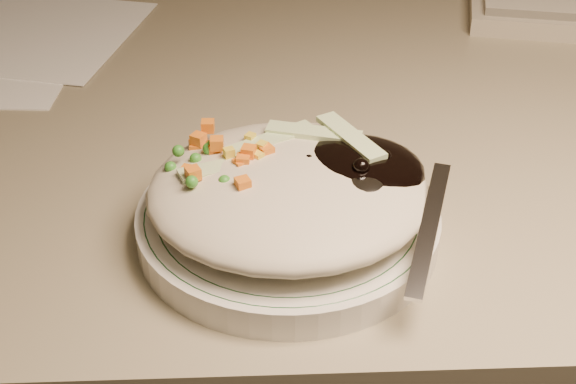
{
  "coord_description": "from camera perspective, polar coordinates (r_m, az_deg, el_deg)",
  "views": [
    {
      "loc": [
        -0.12,
        0.71,
        1.09
      ],
      "look_at": [
        -0.1,
        1.16,
        0.78
      ],
      "focal_mm": 50.0,
      "sensor_mm": 36.0,
      "label": 1
    }
  ],
  "objects": [
    {
      "name": "plate_rim",
      "position": [
        0.56,
        -0.0,
        -1.35
      ],
      "size": [
        0.2,
        0.2,
        0.0
      ],
      "color": "#144723",
      "rests_on": "plate"
    },
    {
      "name": "desk",
      "position": [
        0.87,
        6.28,
        -4.45
      ],
      "size": [
        1.4,
        0.7,
        0.74
      ],
      "color": "gray",
      "rests_on": "ground"
    },
    {
      "name": "meal",
      "position": [
        0.54,
        0.46,
        0.45
      ],
      "size": [
        0.21,
        0.19,
        0.05
      ],
      "color": "#B2A890",
      "rests_on": "plate"
    },
    {
      "name": "plate",
      "position": [
        0.56,
        0.0,
        -2.18
      ],
      "size": [
        0.21,
        0.21,
        0.02
      ],
      "primitive_type": "cylinder",
      "color": "silver",
      "rests_on": "desk"
    }
  ]
}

